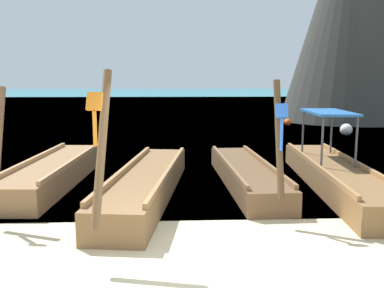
{
  "coord_description": "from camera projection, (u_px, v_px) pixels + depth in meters",
  "views": [
    {
      "loc": [
        -0.42,
        -5.24,
        2.54
      ],
      "look_at": [
        0.0,
        4.12,
        1.11
      ],
      "focal_mm": 39.34,
      "sensor_mm": 36.0,
      "label": 1
    }
  ],
  "objects": [
    {
      "name": "ground",
      "position": [
        206.0,
        273.0,
        5.58
      ],
      "size": [
        120.0,
        120.0,
        0.0
      ],
      "primitive_type": "plane",
      "color": "beige"
    },
    {
      "name": "sea_water",
      "position": [
        176.0,
        96.0,
        66.93
      ],
      "size": [
        120.0,
        120.0,
        0.0
      ],
      "primitive_type": "plane",
      "color": "#147A89",
      "rests_on": "ground"
    },
    {
      "name": "longtail_boat_pink_ribbon",
      "position": [
        54.0,
        172.0,
        10.31
      ],
      "size": [
        1.4,
        5.8,
        2.43
      ],
      "color": "olive",
      "rests_on": "ground"
    },
    {
      "name": "longtail_boat_orange_ribbon",
      "position": [
        147.0,
        183.0,
        9.19
      ],
      "size": [
        1.8,
        6.71,
        2.7
      ],
      "color": "brown",
      "rests_on": "ground"
    },
    {
      "name": "longtail_boat_blue_ribbon",
      "position": [
        246.0,
        174.0,
        10.23
      ],
      "size": [
        1.2,
        5.67,
        2.55
      ],
      "color": "brown",
      "rests_on": "ground"
    },
    {
      "name": "longtail_boat_yellow_ribbon",
      "position": [
        335.0,
        175.0,
        9.91
      ],
      "size": [
        1.6,
        7.07,
        2.52
      ],
      "color": "brown",
      "rests_on": "ground"
    },
    {
      "name": "karst_rock",
      "position": [
        354.0,
        10.0,
        25.82
      ],
      "size": [
        9.34,
        8.05,
        14.31
      ],
      "color": "#383833",
      "rests_on": "ground"
    },
    {
      "name": "mooring_buoy_near",
      "position": [
        346.0,
        130.0,
        19.33
      ],
      "size": [
        0.56,
        0.56,
        0.56
      ],
      "color": "white",
      "rests_on": "sea_water"
    },
    {
      "name": "mooring_buoy_far",
      "position": [
        288.0,
        122.0,
        23.4
      ],
      "size": [
        0.41,
        0.41,
        0.41
      ],
      "color": "#EA5119",
      "rests_on": "sea_water"
    }
  ]
}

